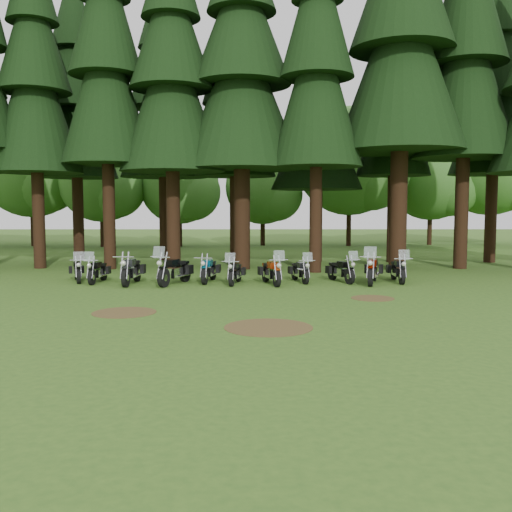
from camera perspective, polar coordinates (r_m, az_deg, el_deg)
The scene contains 35 objects.
ground at distance 18.06m, azimuth -2.26°, elevation -4.51°, with size 120.00×120.00×0.00m, color #32571C.
pine_front_2 at distance 30.29m, azimuth -21.34°, elevation 17.45°, with size 4.32×4.32×16.22m.
pine_front_3 at distance 29.18m, azimuth -14.83°, elevation 19.76°, with size 4.32×4.32×17.57m.
pine_front_4 at distance 28.32m, azimuth -8.46°, elevation 18.79°, with size 4.95×4.95×16.33m.
pine_front_5 at distance 28.16m, azimuth -1.45°, elevation 19.40°, with size 5.81×5.81×16.72m.
pine_front_6 at distance 26.93m, azimuth 6.13°, elevation 20.10°, with size 4.15×4.15×16.75m.
pine_front_7 at distance 28.75m, azimuth 14.43°, elevation 22.30°, with size 5.98×5.98×19.41m.
pine_front_8 at distance 30.30m, azimuth 20.34°, elevation 20.29°, with size 4.79×4.79×18.63m.
pine_back_1 at distance 34.32m, azimuth -17.67°, elevation 16.02°, with size 4.52×4.52×16.22m.
pine_back_2 at distance 33.30m, azimuth -9.26°, elevation 16.62°, with size 4.85×4.85×16.30m.
pine_back_3 at distance 31.50m, azimuth -2.13°, elevation 17.25°, with size 4.35×4.35×16.20m.
pine_back_4 at distance 31.68m, azimuth 6.15°, elevation 14.48°, with size 4.94×4.94×13.78m.
pine_back_5 at distance 32.28m, azimuth 13.72°, elevation 16.95°, with size 3.94×3.94×16.33m.
pine_back_6 at distance 33.86m, azimuth 22.85°, elevation 16.40°, with size 4.59×4.59×16.58m.
decid_1 at distance 46.73m, azimuth -21.26°, elevation 8.08°, with size 7.91×7.69×9.88m.
decid_2 at distance 44.05m, azimuth -14.88°, elevation 7.32°, with size 6.72×6.53×8.40m.
decid_3 at distance 43.30m, azimuth -7.36°, elevation 6.90°, with size 6.12×5.95×7.65m.
decid_4 at distance 44.16m, azimuth 1.03°, elevation 6.72°, with size 5.93×5.76×7.41m.
decid_5 at distance 44.31m, azimuth 9.87°, elevation 9.05°, with size 8.45×8.21×10.56m.
decid_6 at distance 47.06m, azimuth 17.53°, elevation 7.39°, with size 7.06×6.86×8.82m.
decid_7 at distance 48.55m, azimuth 22.87°, elevation 8.36°, with size 8.44×8.20×10.55m.
dirt_patch_0 at distance 16.48m, azimuth -13.04°, elevation -5.52°, with size 1.80×1.80×0.01m, color #4C3D1E.
dirt_patch_1 at distance 18.93m, azimuth 11.58°, elevation -4.15°, with size 1.40×1.40×0.01m, color #4C3D1E.
dirt_patch_2 at distance 14.12m, azimuth 1.25°, elevation -7.14°, with size 2.20×2.20×0.01m, color #4C3D1E.
motorcycle_0 at distance 23.73m, azimuth -17.43°, elevation -1.45°, with size 0.94×1.97×1.27m.
motorcycle_1 at distance 23.16m, azimuth -15.55°, elevation -1.53°, with size 0.41×2.07×1.30m.
motorcycle_2 at distance 22.39m, azimuth -12.34°, elevation -1.51°, with size 0.37×2.42×0.98m.
motorcycle_3 at distance 21.98m, azimuth -8.15°, elevation -1.51°, with size 1.15×2.40×1.55m.
motorcycle_4 at distance 22.58m, azimuth -4.73°, elevation -1.47°, with size 0.44×2.19×0.89m.
motorcycle_5 at distance 21.96m, azimuth -2.10°, elevation -1.70°, with size 0.57×2.05×1.29m.
motorcycle_6 at distance 21.81m, azimuth 1.52°, elevation -1.66°, with size 0.83×2.19×1.39m.
motorcycle_7 at distance 22.58m, azimuth 4.43°, elevation -1.56°, with size 0.70×1.99×1.25m.
motorcycle_8 at distance 22.75m, azimuth 8.49°, elevation -1.51°, with size 0.94×2.04×1.31m.
motorcycle_9 at distance 22.46m, azimuth 11.56°, elevation -1.45°, with size 0.97×2.39×1.52m.
motorcycle_10 at distance 23.20m, azimuth 14.00°, elevation -1.43°, with size 0.41×2.17×1.37m.
Camera 1 is at (0.65, -17.80, 2.94)m, focal length 40.00 mm.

